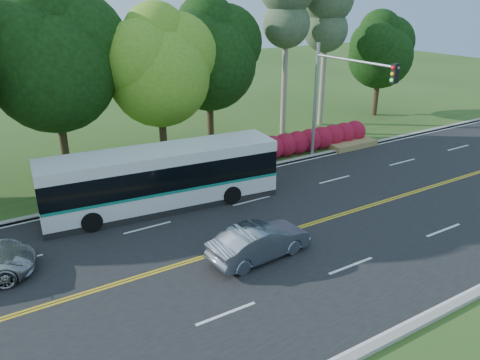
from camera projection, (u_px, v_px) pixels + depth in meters
ground at (304, 226)px, 20.85m from camera, size 120.00×120.00×0.00m
road at (304, 226)px, 20.85m from camera, size 60.00×14.00×0.02m
curb_north at (224, 175)px, 26.48m from camera, size 60.00×0.30×0.15m
curb_south at (442, 312)px, 15.16m from camera, size 60.00×0.30×0.15m
grass_verge at (209, 166)px, 27.96m from camera, size 60.00×4.00×0.10m
lane_markings at (302, 227)px, 20.80m from camera, size 57.60×13.82×0.00m
tree_row at (95, 51)px, 25.45m from camera, size 44.70×9.10×13.84m
bougainvillea_hedge at (312, 140)px, 30.51m from camera, size 9.50×2.25×1.50m
traffic_signal at (338, 88)px, 26.53m from camera, size 0.42×6.10×7.00m
transit_bus at (162, 179)px, 22.21m from camera, size 11.31×3.51×2.91m
sedan at (259, 242)px, 18.15m from camera, size 4.30×1.80×1.38m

